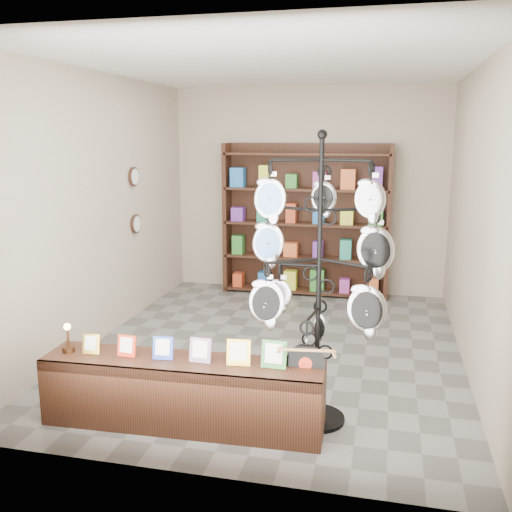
{
  "coord_description": "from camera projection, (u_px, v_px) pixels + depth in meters",
  "views": [
    {
      "loc": [
        1.18,
        -5.87,
        2.31
      ],
      "look_at": [
        0.03,
        -1.0,
        1.25
      ],
      "focal_mm": 40.0,
      "sensor_mm": 36.0,
      "label": 1
    }
  ],
  "objects": [
    {
      "name": "ground",
      "position": [
        274.0,
        347.0,
        6.33
      ],
      "size": [
        5.0,
        5.0,
        0.0
      ],
      "primitive_type": "plane",
      "color": "slate",
      "rests_on": "ground"
    },
    {
      "name": "wall_clocks",
      "position": [
        135.0,
        200.0,
        7.22
      ],
      "size": [
        0.03,
        0.24,
        0.84
      ],
      "color": "black",
      "rests_on": "ground"
    },
    {
      "name": "room_envelope",
      "position": [
        275.0,
        180.0,
        5.95
      ],
      "size": [
        5.0,
        5.0,
        5.0
      ],
      "color": "#B1A68E",
      "rests_on": "ground"
    },
    {
      "name": "front_shelf",
      "position": [
        183.0,
        393.0,
        4.59
      ],
      "size": [
        2.28,
        0.55,
        0.8
      ],
      "rotation": [
        0.0,
        0.0,
        0.04
      ],
      "color": "black",
      "rests_on": "ground"
    },
    {
      "name": "back_shelving",
      "position": [
        305.0,
        225.0,
        8.3
      ],
      "size": [
        2.42,
        0.36,
        2.2
      ],
      "color": "black",
      "rests_on": "ground"
    },
    {
      "name": "display_tree",
      "position": [
        319.0,
        260.0,
        4.44
      ],
      "size": [
        1.21,
        1.03,
        2.35
      ],
      "rotation": [
        0.0,
        0.0,
        0.04
      ],
      "color": "black",
      "rests_on": "ground"
    }
  ]
}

